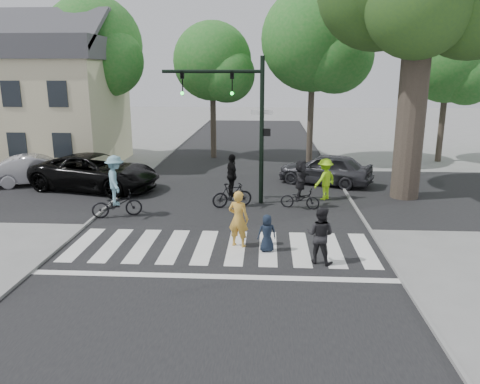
% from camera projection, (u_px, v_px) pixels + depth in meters
% --- Properties ---
extents(ground, '(120.00, 120.00, 0.00)m').
position_uv_depth(ground, '(217.00, 259.00, 13.85)').
color(ground, gray).
rests_on(ground, ground).
extents(road_stem, '(10.00, 70.00, 0.01)m').
position_uv_depth(road_stem, '(230.00, 211.00, 18.68)').
color(road_stem, black).
rests_on(road_stem, ground).
extents(road_cross, '(70.00, 10.00, 0.01)m').
position_uv_depth(road_cross, '(235.00, 192.00, 21.58)').
color(road_cross, black).
rests_on(road_cross, ground).
extents(curb_left, '(0.10, 70.00, 0.10)m').
position_uv_depth(curb_left, '(106.00, 207.00, 18.95)').
color(curb_left, gray).
rests_on(curb_left, ground).
extents(curb_right, '(0.10, 70.00, 0.10)m').
position_uv_depth(curb_right, '(358.00, 212.00, 18.39)').
color(curb_right, gray).
rests_on(curb_right, ground).
extents(crosswalk, '(10.00, 3.85, 0.01)m').
position_uv_depth(crosswalk, '(220.00, 251.00, 14.49)').
color(crosswalk, silver).
rests_on(crosswalk, ground).
extents(traffic_signal, '(4.45, 0.29, 6.00)m').
position_uv_depth(traffic_signal, '(241.00, 110.00, 18.84)').
color(traffic_signal, black).
rests_on(traffic_signal, ground).
extents(bg_tree_0, '(5.46, 5.20, 8.97)m').
position_uv_depth(bg_tree_0, '(20.00, 59.00, 28.54)').
color(bg_tree_0, brown).
rests_on(bg_tree_0, ground).
extents(bg_tree_1, '(6.09, 5.80, 9.80)m').
position_uv_depth(bg_tree_1, '(97.00, 49.00, 27.63)').
color(bg_tree_1, brown).
rests_on(bg_tree_1, ground).
extents(bg_tree_2, '(5.04, 4.80, 8.40)m').
position_uv_depth(bg_tree_2, '(216.00, 65.00, 28.56)').
color(bg_tree_2, brown).
rests_on(bg_tree_2, ground).
extents(bg_tree_3, '(6.30, 6.00, 10.20)m').
position_uv_depth(bg_tree_3, '(319.00, 43.00, 26.62)').
color(bg_tree_3, brown).
rests_on(bg_tree_3, ground).
extents(bg_tree_4, '(4.83, 4.60, 8.15)m').
position_uv_depth(bg_tree_4, '(453.00, 67.00, 27.33)').
color(bg_tree_4, brown).
rests_on(bg_tree_4, ground).
extents(house, '(8.40, 8.10, 8.82)m').
position_uv_depth(house, '(44.00, 100.00, 27.05)').
color(house, '#EEEDB4').
rests_on(house, ground).
extents(pedestrian_woman, '(0.77, 0.62, 1.82)m').
position_uv_depth(pedestrian_woman, '(238.00, 219.00, 14.69)').
color(pedestrian_woman, gold).
rests_on(pedestrian_woman, ground).
extents(pedestrian_child, '(0.64, 0.49, 1.18)m').
position_uv_depth(pedestrian_child, '(267.00, 233.00, 14.35)').
color(pedestrian_child, '#16202F').
rests_on(pedestrian_child, ground).
extents(pedestrian_adult, '(1.01, 0.92, 1.69)m').
position_uv_depth(pedestrian_adult, '(320.00, 235.00, 13.43)').
color(pedestrian_adult, black).
rests_on(pedestrian_adult, ground).
extents(cyclist_left, '(1.99, 1.39, 2.38)m').
position_uv_depth(cyclist_left, '(116.00, 191.00, 17.67)').
color(cyclist_left, black).
rests_on(cyclist_left, ground).
extents(cyclist_mid, '(1.74, 1.11, 2.20)m').
position_uv_depth(cyclist_mid, '(232.00, 186.00, 18.98)').
color(cyclist_mid, black).
rests_on(cyclist_mid, ground).
extents(cyclist_right, '(1.67, 1.54, 2.00)m').
position_uv_depth(cyclist_right, '(300.00, 187.00, 18.78)').
color(cyclist_right, black).
rests_on(cyclist_right, ground).
extents(car_suv, '(6.50, 4.15, 1.67)m').
position_uv_depth(car_suv, '(96.00, 172.00, 21.85)').
color(car_suv, black).
rests_on(car_suv, ground).
extents(car_silver, '(4.60, 3.21, 1.44)m').
position_uv_depth(car_silver, '(38.00, 170.00, 22.96)').
color(car_silver, silver).
rests_on(car_silver, ground).
extents(car_grey, '(4.87, 3.41, 1.54)m').
position_uv_depth(car_grey, '(325.00, 169.00, 22.89)').
color(car_grey, '#323237').
rests_on(car_grey, ground).
extents(bystander_hivis, '(1.31, 1.28, 1.80)m').
position_uv_depth(bystander_hivis, '(325.00, 179.00, 20.13)').
color(bystander_hivis, '#ACFF1B').
rests_on(bystander_hivis, ground).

